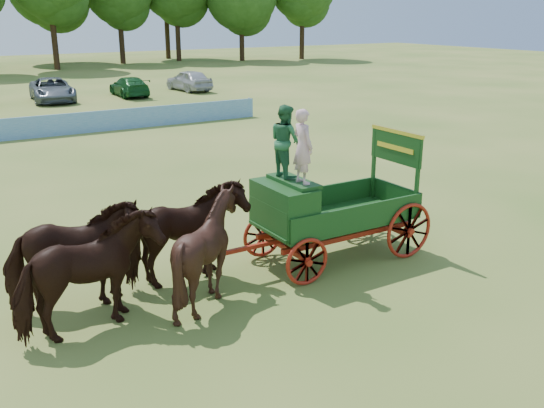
{
  "coord_description": "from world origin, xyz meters",
  "views": [
    {
      "loc": [
        -5.18,
        -12.32,
        5.77
      ],
      "look_at": [
        2.14,
        -0.32,
        1.3
      ],
      "focal_mm": 40.0,
      "sensor_mm": 36.0,
      "label": 1
    }
  ],
  "objects": [
    {
      "name": "sponsor_banner",
      "position": [
        -1.0,
        18.0,
        0.53
      ],
      "size": [
        26.0,
        0.08,
        1.05
      ],
      "primitive_type": "cube",
      "color": "#206EAE",
      "rests_on": "ground"
    },
    {
      "name": "horse_wheel_right",
      "position": [
        -0.35,
        -0.77,
        1.14
      ],
      "size": [
        2.74,
        1.31,
        2.28
      ],
      "primitive_type": "imported",
      "rotation": [
        0.0,
        0.0,
        1.6
      ],
      "color": "black",
      "rests_on": "ground"
    },
    {
      "name": "ground",
      "position": [
        0.0,
        0.0,
        0.0
      ],
      "size": [
        160.0,
        160.0,
        0.0
      ],
      "primitive_type": "plane",
      "color": "olive",
      "rests_on": "ground"
    },
    {
      "name": "horse_lead_right",
      "position": [
        -2.75,
        -0.77,
        1.14
      ],
      "size": [
        2.89,
        1.76,
        2.28
      ],
      "primitive_type": "imported",
      "rotation": [
        0.0,
        0.0,
        1.36
      ],
      "color": "black",
      "rests_on": "ground"
    },
    {
      "name": "farm_dray",
      "position": [
        2.58,
        -1.29,
        1.7
      ],
      "size": [
        6.0,
        2.0,
        3.8
      ],
      "color": "#AA1B11",
      "rests_on": "ground"
    },
    {
      "name": "horse_lead_left",
      "position": [
        -2.75,
        -1.87,
        1.14
      ],
      "size": [
        2.88,
        1.7,
        2.28
      ],
      "primitive_type": "imported",
      "rotation": [
        0.0,
        0.0,
        1.75
      ],
      "color": "black",
      "rests_on": "ground"
    },
    {
      "name": "horse_wheel_left",
      "position": [
        -0.35,
        -1.87,
        1.14
      ],
      "size": [
        2.2,
        1.98,
        2.28
      ],
      "primitive_type": "imported",
      "rotation": [
        0.0,
        0.0,
        1.5
      ],
      "color": "black",
      "rests_on": "ground"
    }
  ]
}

